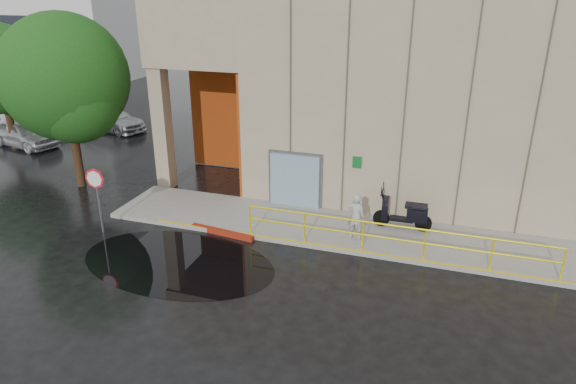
# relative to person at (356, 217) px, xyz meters

# --- Properties ---
(ground) EXTENTS (120.00, 120.00, 0.00)m
(ground) POSITION_rel_person_xyz_m (-2.93, -3.88, -0.94)
(ground) COLOR black
(ground) RESTS_ON ground
(sidewalk) EXTENTS (20.00, 3.00, 0.15)m
(sidewalk) POSITION_rel_person_xyz_m (1.07, 0.62, -0.87)
(sidewalk) COLOR gray
(sidewalk) RESTS_ON ground
(building) EXTENTS (20.00, 10.17, 8.00)m
(building) POSITION_rel_person_xyz_m (2.17, 7.11, 3.26)
(building) COLOR gray
(building) RESTS_ON ground
(guardrail) EXTENTS (9.56, 0.06, 1.03)m
(guardrail) POSITION_rel_person_xyz_m (1.32, -0.73, -0.26)
(guardrail) COLOR yellow
(guardrail) RESTS_ON sidewalk
(person) EXTENTS (0.62, 0.45, 1.58)m
(person) POSITION_rel_person_xyz_m (0.00, 0.00, 0.00)
(person) COLOR #A9A9AD
(person) RESTS_ON sidewalk
(scooter) EXTENTS (2.00, 0.67, 1.54)m
(scooter) POSITION_rel_person_xyz_m (1.41, 1.26, 0.09)
(scooter) COLOR black
(scooter) RESTS_ON sidewalk
(stop_sign) EXTENTS (0.71, 0.11, 2.35)m
(stop_sign) POSITION_rel_person_xyz_m (-8.43, -2.00, 0.79)
(stop_sign) COLOR slate
(stop_sign) RESTS_ON ground
(red_curb) EXTENTS (2.40, 0.48, 0.18)m
(red_curb) POSITION_rel_person_xyz_m (-4.43, -0.86, -0.85)
(red_curb) COLOR maroon
(red_curb) RESTS_ON ground
(puddle) EXTENTS (6.54, 4.26, 0.01)m
(puddle) POSITION_rel_person_xyz_m (-4.95, -3.00, -0.94)
(puddle) COLOR black
(puddle) RESTS_ON ground
(car_a) EXTENTS (4.49, 2.62, 1.44)m
(car_a) POSITION_rel_person_xyz_m (-18.70, 5.35, -0.22)
(car_a) COLOR silver
(car_a) RESTS_ON ground
(car_b) EXTENTS (4.21, 2.17, 1.32)m
(car_b) POSITION_rel_person_xyz_m (-20.55, 8.40, -0.28)
(car_b) COLOR #B9B8BA
(car_b) RESTS_ON ground
(car_c) EXTENTS (4.66, 2.69, 1.27)m
(car_c) POSITION_rel_person_xyz_m (-16.31, 9.53, -0.31)
(car_c) COLOR #9FA3A6
(car_c) RESTS_ON ground
(tree_near) EXTENTS (5.02, 5.02, 7.09)m
(tree_near) POSITION_rel_person_xyz_m (-11.95, 1.44, 3.44)
(tree_near) COLOR black
(tree_near) RESTS_ON ground
(tree_far) EXTENTS (4.37, 4.37, 6.33)m
(tree_far) POSITION_rel_person_xyz_m (-18.81, 4.79, 3.02)
(tree_far) COLOR black
(tree_far) RESTS_ON ground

